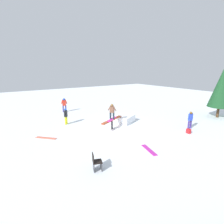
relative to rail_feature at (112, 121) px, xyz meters
name	(u,v)px	position (x,y,z in m)	size (l,w,h in m)	color
ground_plane	(112,129)	(0.00, 0.00, -0.68)	(60.00, 60.00, 0.00)	white
rail_feature	(112,121)	(0.00, 0.00, 0.00)	(2.58, 1.38, 0.79)	black
snow_kicker_ramp	(124,119)	(-1.83, -0.84, -0.36)	(1.80, 1.50, 0.63)	white
main_rider_on_rail	(112,112)	(0.00, 0.00, 0.72)	(1.43, 1.11, 1.27)	#CE278F
bystander_blue	(190,119)	(-5.21, 3.50, 0.12)	(0.60, 0.23, 1.42)	#3C2C7A
bystander_red	(64,104)	(1.25, -7.58, 0.19)	(0.68, 0.27, 1.55)	navy
bystander_black	(66,115)	(2.65, -3.20, 0.12)	(0.46, 0.53, 1.42)	yellow
loose_snowboard_coral	(46,138)	(4.93, -0.97, -0.66)	(1.54, 0.28, 0.02)	#EB6F54
loose_snowboard_magenta	(149,150)	(0.31, 4.40, -0.66)	(1.49, 0.28, 0.02)	#C427A4
folding_chair	(96,163)	(3.95, 4.49, -0.26)	(0.57, 0.57, 0.88)	#3F3F44
backpack_on_snow	(189,131)	(-4.17, 4.08, -0.51)	(0.30, 0.22, 0.34)	red
pine_tree_near	(222,88)	(-10.57, 3.10, 2.26)	(2.13, 2.13, 4.83)	#4C331E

